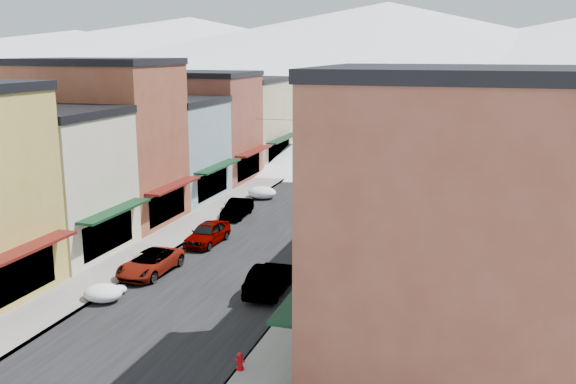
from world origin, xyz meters
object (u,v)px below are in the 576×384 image
Objects in this scene: car_white_suv at (150,263)px; streetlamp_near at (340,216)px; car_dark_hatch at (237,208)px; trash_can at (341,250)px; fire_hydrant at (240,362)px; car_green_sedan at (270,278)px; car_silver_sedan at (207,233)px.

car_white_suv is 1.25× the size of streetlamp_near.
trash_can is (10.25, -8.14, -0.04)m from car_dark_hatch.
streetlamp_near reaches higher than fire_hydrant.
streetlamp_near reaches higher than car_white_suv.
car_dark_hatch is at bearing 111.73° from fire_hydrant.
trash_can is at bearing -73.27° from streetlamp_near.
car_dark_hatch is 0.89× the size of car_green_sedan.
trash_can is at bearing -112.96° from car_green_sedan.
streetlamp_near is (0.53, 16.51, 2.17)m from fire_hydrant.
car_dark_hatch is at bearing -63.92° from car_green_sedan.
car_silver_sedan is (0.80, 6.57, 0.09)m from car_white_suv.
car_silver_sedan is 18.43m from fire_hydrant.
car_silver_sedan is at bearing -47.79° from car_green_sedan.
car_dark_hatch is 13.09m from trash_can.
streetlamp_near is at bearing 106.73° from trash_can.
car_dark_hatch is 1.08× the size of streetlamp_near.
car_green_sedan is 1.22× the size of streetlamp_near.
fire_hydrant is at bearing 99.05° from car_green_sedan.
car_white_suv is 13.95m from car_dark_hatch.
car_white_suv is at bearing 134.47° from fire_hydrant.
car_silver_sedan is 7.41m from car_dark_hatch.
car_dark_hatch reaches higher than fire_hydrant.
car_white_suv is 1.03× the size of car_green_sedan.
car_silver_sedan is 1.06× the size of car_dark_hatch.
car_green_sedan is at bearing -106.45° from streetlamp_near.
streetlamp_near reaches higher than car_silver_sedan.
fire_hydrant is (8.70, -16.24, -0.28)m from car_silver_sedan.
fire_hydrant is at bearing -43.12° from car_white_suv.
car_dark_hatch is 16.56m from car_green_sedan.
car_dark_hatch reaches higher than car_white_suv.
car_dark_hatch is at bearing 144.43° from streetlamp_near.
streetlamp_near is at bearing -108.14° from car_green_sedan.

